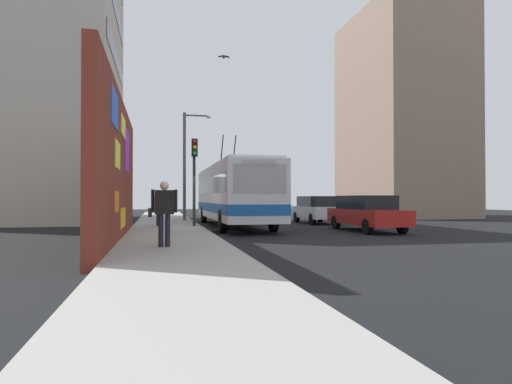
# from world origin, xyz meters

# --- Properties ---
(ground_plane) EXTENTS (80.00, 80.00, 0.00)m
(ground_plane) POSITION_xyz_m (0.00, 0.00, 0.00)
(ground_plane) COLOR black
(sidewalk_slab) EXTENTS (48.00, 3.20, 0.15)m
(sidewalk_slab) POSITION_xyz_m (0.00, 1.60, 0.07)
(sidewalk_slab) COLOR #9E9B93
(sidewalk_slab) RESTS_ON ground_plane
(graffiti_wall) EXTENTS (12.76, 0.32, 4.76)m
(graffiti_wall) POSITION_xyz_m (-4.62, 3.35, 2.39)
(graffiti_wall) COLOR maroon
(graffiti_wall) RESTS_ON ground_plane
(building_far_left) EXTENTS (13.06, 8.85, 19.35)m
(building_far_left) POSITION_xyz_m (10.67, 9.20, 9.67)
(building_far_left) COLOR #B2A899
(building_far_left) RESTS_ON ground_plane
(building_far_right) EXTENTS (10.19, 7.17, 16.21)m
(building_far_right) POSITION_xyz_m (12.06, -17.00, 8.11)
(building_far_right) COLOR gray
(building_far_right) RESTS_ON ground_plane
(city_bus) EXTENTS (12.38, 2.52, 4.94)m
(city_bus) POSITION_xyz_m (2.72, -1.80, 1.76)
(city_bus) COLOR silver
(city_bus) RESTS_ON ground_plane
(parked_car_red) EXTENTS (4.93, 1.77, 1.58)m
(parked_car_red) POSITION_xyz_m (-1.92, -7.00, 0.84)
(parked_car_red) COLOR #B21E19
(parked_car_red) RESTS_ON ground_plane
(parked_car_white) EXTENTS (4.26, 1.74, 1.58)m
(parked_car_white) POSITION_xyz_m (4.43, -7.00, 0.83)
(parked_car_white) COLOR white
(parked_car_white) RESTS_ON ground_plane
(pedestrian_midblock) EXTENTS (0.22, 0.72, 1.56)m
(pedestrian_midblock) POSITION_xyz_m (1.56, 1.96, 1.05)
(pedestrian_midblock) COLOR #1E1E2D
(pedestrian_midblock) RESTS_ON sidewalk_slab
(pedestrian_near_wall) EXTENTS (0.24, 0.78, 1.77)m
(pedestrian_near_wall) POSITION_xyz_m (-7.85, 1.88, 1.20)
(pedestrian_near_wall) COLOR #1E1E2D
(pedestrian_near_wall) RESTS_ON sidewalk_slab
(traffic_light) EXTENTS (0.49, 0.28, 4.14)m
(traffic_light) POSITION_xyz_m (1.01, 0.35, 2.94)
(traffic_light) COLOR #2D382D
(traffic_light) RESTS_ON sidewalk_slab
(street_lamp) EXTENTS (0.44, 1.70, 6.54)m
(street_lamp) POSITION_xyz_m (7.25, 0.26, 3.90)
(street_lamp) COLOR #4C4C51
(street_lamp) RESTS_ON sidewalk_slab
(flying_pigeons) EXTENTS (0.32, 0.56, 0.13)m
(flying_pigeons) POSITION_xyz_m (1.70, -1.15, 8.49)
(flying_pigeons) COLOR #47474C
(curbside_puddle) EXTENTS (2.09, 2.09, 0.00)m
(curbside_puddle) POSITION_xyz_m (-1.11, -0.60, 0.00)
(curbside_puddle) COLOR black
(curbside_puddle) RESTS_ON ground_plane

